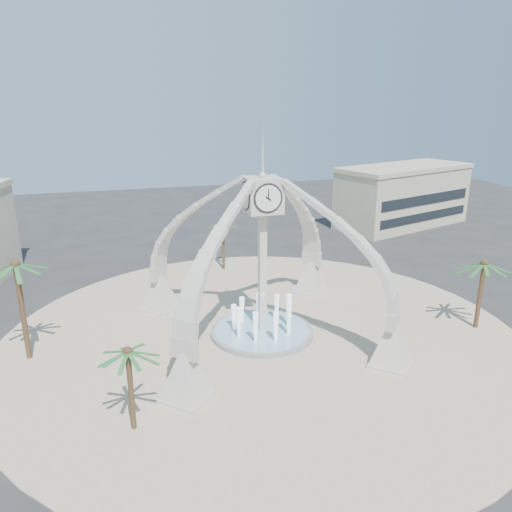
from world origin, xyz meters
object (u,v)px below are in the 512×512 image
object	(u,v)px
clock_tower	(262,256)
fountain	(262,331)
palm_north	(223,223)
palm_west	(16,266)
palm_south	(128,352)
palm_east	(484,264)

from	to	relation	value
clock_tower	fountain	size ratio (longest dim) A/B	2.24
clock_tower	fountain	world-z (taller)	clock_tower
fountain	palm_north	size ratio (longest dim) A/B	1.38
palm_west	palm_south	world-z (taller)	palm_west
palm_east	palm_south	world-z (taller)	palm_east
palm_north	palm_south	world-z (taller)	palm_north
fountain	palm_south	bearing A→B (deg)	-138.80
palm_west	palm_south	size ratio (longest dim) A/B	1.43
clock_tower	palm_south	bearing A→B (deg)	-138.80
palm_north	palm_east	bearing A→B (deg)	-51.11
clock_tower	palm_west	size ratio (longest dim) A/B	2.30
fountain	palm_west	size ratio (longest dim) A/B	1.02
fountain	palm_north	bearing A→B (deg)	87.41
clock_tower	palm_east	world-z (taller)	clock_tower
fountain	palm_north	world-z (taller)	palm_north
palm_west	palm_east	bearing A→B (deg)	-8.50
palm_east	palm_north	xyz separation A→B (m)	(-16.11, 19.97, -0.29)
palm_north	palm_south	bearing A→B (deg)	-113.74
palm_east	palm_north	distance (m)	25.66
fountain	palm_east	world-z (taller)	palm_east
palm_east	palm_west	world-z (taller)	palm_west
palm_west	palm_north	world-z (taller)	palm_west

